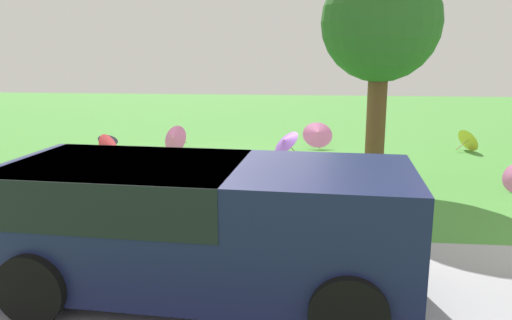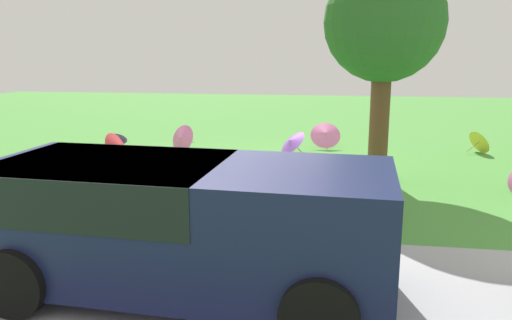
{
  "view_description": "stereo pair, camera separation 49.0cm",
  "coord_description": "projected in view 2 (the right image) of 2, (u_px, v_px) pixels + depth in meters",
  "views": [
    {
      "loc": [
        -0.72,
        11.89,
        2.79
      ],
      "look_at": [
        0.3,
        1.9,
        0.6
      ],
      "focal_mm": 35.62,
      "sensor_mm": 36.0,
      "label": 1
    },
    {
      "loc": [
        -1.2,
        11.82,
        2.79
      ],
      "look_at": [
        0.3,
        1.9,
        0.6
      ],
      "focal_mm": 35.62,
      "sensor_mm": 36.0,
      "label": 2
    }
  ],
  "objects": [
    {
      "name": "parasol_yellow_1",
      "position": [
        120.0,
        163.0,
        11.55
      ],
      "size": [
        0.66,
        0.7,
        0.54
      ],
      "color": "tan",
      "rests_on": "ground"
    },
    {
      "name": "parasol_purple_0",
      "position": [
        291.0,
        142.0,
        13.7
      ],
      "size": [
        0.97,
        1.02,
        0.69
      ],
      "color": "tan",
      "rests_on": "ground"
    },
    {
      "name": "parasol_red_0",
      "position": [
        119.0,
        148.0,
        12.58
      ],
      "size": [
        0.84,
        0.87,
        0.82
      ],
      "color": "tan",
      "rests_on": "ground"
    },
    {
      "name": "parasol_pink_3",
      "position": [
        181.0,
        138.0,
        14.14
      ],
      "size": [
        0.86,
        0.81,
        0.76
      ],
      "color": "tan",
      "rests_on": "ground"
    },
    {
      "name": "parasol_pink_4",
      "position": [
        326.0,
        134.0,
        14.56
      ],
      "size": [
        0.92,
        0.84,
        0.78
      ],
      "color": "tan",
      "rests_on": "ground"
    },
    {
      "name": "parasol_yellow_0",
      "position": [
        481.0,
        141.0,
        13.91
      ],
      "size": [
        0.76,
        0.81,
        0.66
      ],
      "color": "tan",
      "rests_on": "ground"
    },
    {
      "name": "ground",
      "position": [
        280.0,
        168.0,
        12.19
      ],
      "size": [
        40.0,
        40.0,
        0.0
      ],
      "primitive_type": "plane",
      "color": "#478C38"
    },
    {
      "name": "parasol_pink_2",
      "position": [
        180.0,
        173.0,
        10.07
      ],
      "size": [
        0.88,
        0.83,
        0.75
      ],
      "color": "tan",
      "rests_on": "ground"
    },
    {
      "name": "road_strip",
      "position": [
        223.0,
        292.0,
        5.96
      ],
      "size": [
        40.0,
        3.69,
        0.01
      ],
      "primitive_type": "cube",
      "color": "#9E9EA3",
      "rests_on": "ground"
    },
    {
      "name": "parasol_teal_0",
      "position": [
        254.0,
        169.0,
        10.73
      ],
      "size": [
        0.74,
        0.79,
        0.59
      ],
      "color": "tan",
      "rests_on": "ground"
    },
    {
      "name": "parasol_purple_1",
      "position": [
        118.0,
        138.0,
        14.89
      ],
      "size": [
        0.62,
        0.55,
        0.49
      ],
      "color": "tan",
      "rests_on": "ground"
    },
    {
      "name": "van_dark",
      "position": [
        174.0,
        216.0,
        5.86
      ],
      "size": [
        4.7,
        2.35,
        1.53
      ],
      "color": "#191E4C",
      "rests_on": "ground"
    },
    {
      "name": "park_bench",
      "position": [
        333.0,
        177.0,
        9.45
      ],
      "size": [
        1.65,
        0.72,
        0.9
      ],
      "color": "brown",
      "rests_on": "ground"
    },
    {
      "name": "parasol_yellow_2",
      "position": [
        48.0,
        173.0,
        10.36
      ],
      "size": [
        0.72,
        0.67,
        0.66
      ],
      "color": "tan",
      "rests_on": "ground"
    },
    {
      "name": "shade_tree",
      "position": [
        384.0,
        25.0,
        10.48
      ],
      "size": [
        2.5,
        2.5,
        4.6
      ],
      "color": "brown",
      "rests_on": "ground"
    }
  ]
}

